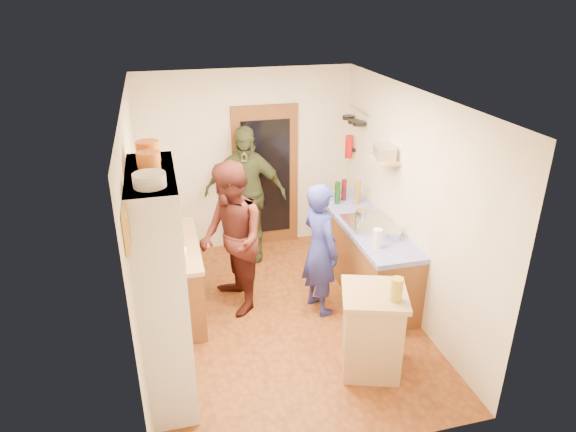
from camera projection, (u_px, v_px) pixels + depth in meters
name	position (u px, v px, depth m)	size (l,w,h in m)	color
floor	(282.00, 318.00, 6.08)	(3.00, 4.00, 0.02)	brown
ceiling	(281.00, 95.00, 5.01)	(3.00, 4.00, 0.02)	silver
wall_back	(248.00, 161.00, 7.32)	(3.00, 0.02, 2.60)	silver
wall_front	(347.00, 326.00, 3.77)	(3.00, 0.02, 2.60)	silver
wall_left	(137.00, 233.00, 5.20)	(0.02, 4.00, 2.60)	silver
wall_right	(409.00, 204.00, 5.89)	(0.02, 4.00, 2.60)	silver
door_frame	(266.00, 177.00, 7.45)	(0.95, 0.06, 2.10)	brown
door_glass	(266.00, 178.00, 7.42)	(0.70, 0.02, 1.70)	black
hutch_body	(163.00, 288.00, 4.62)	(0.40, 1.20, 2.20)	white
hutch_top_shelf	(150.00, 175.00, 4.18)	(0.40, 1.14, 0.04)	white
plate_stack	(149.00, 180.00, 3.86)	(0.25, 0.25, 0.10)	white
orange_pot_a	(148.00, 161.00, 4.21)	(0.19, 0.19, 0.15)	orange
orange_pot_b	(148.00, 151.00, 4.40)	(0.20, 0.20, 0.18)	orange
left_counter_base	(174.00, 280.00, 6.03)	(0.60, 1.40, 0.85)	brown
left_counter_top	(170.00, 246.00, 5.84)	(0.64, 1.44, 0.05)	tan
toaster	(176.00, 258.00, 5.38)	(0.22, 0.15, 0.16)	white
kettle	(165.00, 244.00, 5.65)	(0.17, 0.17, 0.19)	white
orange_bowl	(176.00, 237.00, 5.91)	(0.18, 0.18, 0.08)	orange
chopping_board	(169.00, 222.00, 6.35)	(0.30, 0.22, 0.03)	tan
right_counter_base	(363.00, 254.00, 6.62)	(0.60, 2.20, 0.84)	brown
right_counter_top	(365.00, 223.00, 6.44)	(0.62, 2.22, 0.06)	#151CBB
hob	(368.00, 223.00, 6.32)	(0.55, 0.58, 0.04)	silver
pot_on_hob	(363.00, 215.00, 6.34)	(0.19, 0.19, 0.12)	silver
bottle_a	(337.00, 193.00, 6.88)	(0.08, 0.08, 0.30)	#143F14
bottle_b	(344.00, 190.00, 7.00)	(0.07, 0.07, 0.29)	#591419
bottle_c	(358.00, 193.00, 6.87)	(0.08, 0.08, 0.32)	olive
paper_towel	(377.00, 238.00, 5.72)	(0.10, 0.10, 0.23)	white
mixing_bowl	(390.00, 233.00, 5.98)	(0.27, 0.27, 0.10)	silver
island_base	(372.00, 333.00, 5.10)	(0.55, 0.55, 0.86)	tan
island_top	(375.00, 294.00, 4.91)	(0.62, 0.62, 0.05)	tan
cutting_board	(369.00, 290.00, 4.96)	(0.35, 0.28, 0.02)	white
oil_jar	(397.00, 289.00, 4.74)	(0.12, 0.12, 0.23)	#AD9E2D
pan_rail	(359.00, 111.00, 6.92)	(0.02, 0.02, 0.65)	silver
pan_hang_a	(359.00, 123.00, 6.81)	(0.18, 0.18, 0.05)	black
pan_hang_b	(354.00, 121.00, 6.99)	(0.16, 0.16, 0.05)	black
pan_hang_c	(348.00, 117.00, 7.16)	(0.17, 0.17, 0.05)	black
wall_shelf	(384.00, 160.00, 6.09)	(0.26, 0.42, 0.03)	tan
radio	(385.00, 152.00, 6.06)	(0.22, 0.30, 0.15)	silver
ext_bracket	(353.00, 150.00, 7.32)	(0.06, 0.10, 0.04)	black
fire_extinguisher	(349.00, 147.00, 7.29)	(0.11, 0.11, 0.32)	red
picture_frame	(126.00, 230.00, 3.53)	(0.03, 0.25, 0.30)	gold
person_hob	(323.00, 249.00, 5.92)	(0.59, 0.39, 1.61)	navy
person_left	(233.00, 237.00, 5.96)	(0.89, 0.70, 1.84)	#411915
person_back	(246.00, 194.00, 7.07)	(1.13, 0.47, 1.93)	#343C22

